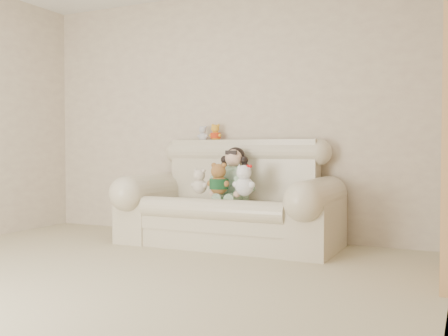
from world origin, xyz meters
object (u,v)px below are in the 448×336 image
at_px(white_cat, 244,177).
at_px(sofa, 228,192).
at_px(brown_teddy, 219,176).
at_px(cream_teddy, 200,179).
at_px(seated_child, 234,174).

bearing_deg(white_cat, sofa, 126.16).
bearing_deg(brown_teddy, sofa, 61.36).
distance_m(white_cat, cream_teddy, 0.48).
distance_m(sofa, cream_teddy, 0.30).
xyz_separation_m(sofa, brown_teddy, (-0.04, -0.14, 0.16)).
height_order(sofa, cream_teddy, sofa).
xyz_separation_m(sofa, cream_teddy, (-0.26, -0.11, 0.13)).
bearing_deg(white_cat, seated_child, 110.71).
height_order(brown_teddy, white_cat, brown_teddy).
bearing_deg(white_cat, cream_teddy, 154.21).
height_order(sofa, white_cat, sofa).
bearing_deg(seated_child, sofa, -106.70).
bearing_deg(brown_teddy, white_cat, -14.16).
bearing_deg(brown_teddy, cream_teddy, 160.01).
bearing_deg(seated_child, cream_teddy, -146.76).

